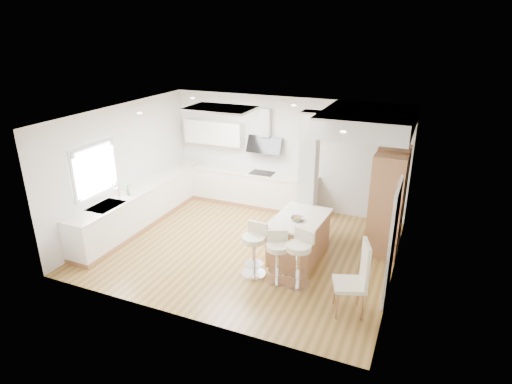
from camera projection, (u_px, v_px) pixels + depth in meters
The scene contains 18 objects.
ground at pixel (245, 247), 9.06m from camera, with size 6.00×6.00×0.00m, color #A2793C.
ceiling at pixel (245, 247), 9.06m from camera, with size 6.00×5.00×0.02m, color silver.
wall_back at pixel (285, 153), 10.69m from camera, with size 6.00×0.04×2.80m, color silver.
wall_left at pixel (123, 167), 9.64m from camera, with size 0.04×5.00×2.80m, color silver.
wall_right at pixel (400, 209), 7.46m from camera, with size 0.04×5.00×2.80m, color silver.
skylight at pixel (221, 109), 8.85m from camera, with size 4.10×2.10×0.06m.
window_left at pixel (94, 166), 8.74m from camera, with size 0.06×1.28×1.07m.
doorway_right at pixel (392, 244), 7.10m from camera, with size 0.05×1.00×2.10m.
counter_left at pixel (144, 204), 10.07m from camera, with size 0.63×4.50×1.35m.
counter_back at pixel (248, 178), 11.05m from camera, with size 3.62×0.63×2.50m.
pillar at pixel (308, 178), 8.98m from camera, with size 0.35×0.35×2.80m.
soffit at pixel (368, 121), 8.55m from camera, with size 1.78×2.20×0.40m.
oven_column at pixel (388, 200), 8.76m from camera, with size 0.63×1.21×2.10m.
peninsula at pixel (299, 237), 8.56m from camera, with size 1.02×1.47×0.93m.
bar_stool_a at pixel (254, 247), 7.88m from camera, with size 0.50×0.50×1.02m.
bar_stool_b at pixel (278, 255), 7.67m from camera, with size 0.58×0.58×0.97m.
bar_stool_c at pixel (299, 256), 7.55m from camera, with size 0.59×0.59×1.05m.
dining_chair at pixel (357, 276), 6.77m from camera, with size 0.63×0.63×1.28m.
Camera 1 is at (3.34, -7.28, 4.40)m, focal length 30.00 mm.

